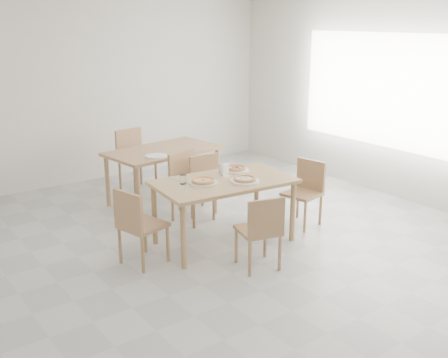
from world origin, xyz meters
TOP-DOWN VIEW (x-y plane):
  - room at (2.98, 0.30)m, footprint 7.28×7.00m
  - main_table at (0.03, 0.25)m, footprint 1.62×1.01m
  - chair_south at (-0.08, -0.53)m, footprint 0.48×0.48m
  - chair_north at (0.09, 1.11)m, footprint 0.52×0.52m
  - chair_west at (-1.04, 0.31)m, footprint 0.50×0.50m
  - chair_east at (1.19, 0.12)m, footprint 0.47×0.47m
  - plate_margherita at (-0.23, 0.29)m, footprint 0.31×0.31m
  - plate_mushroom at (0.18, 0.07)m, footprint 0.33×0.33m
  - plate_pepperoni at (0.37, 0.48)m, footprint 0.31×0.31m
  - pizza_margherita at (-0.23, 0.29)m, footprint 0.28×0.28m
  - pizza_mushroom at (0.18, 0.07)m, footprint 0.29×0.29m
  - pizza_pepperoni at (0.37, 0.48)m, footprint 0.28×0.28m
  - tumbler_a at (0.18, 0.50)m, footprint 0.07×0.07m
  - tumbler_b at (-0.41, 0.41)m, footprint 0.08×0.08m
  - napkin_holder at (0.15, 0.41)m, footprint 0.13×0.09m
  - fork_a at (-0.42, 0.62)m, footprint 0.05×0.20m
  - fork_b at (-0.53, 0.18)m, footprint 0.10×0.16m
  - second_table at (0.20, 1.92)m, footprint 1.61×1.05m
  - chair_back_s at (0.32, 1.18)m, footprint 0.44×0.44m
  - chair_back_n at (0.11, 2.66)m, footprint 0.51×0.51m
  - plate_empty at (-0.08, 1.62)m, footprint 0.29×0.29m

SIDE VIEW (x-z plane):
  - chair_south at x=-0.08m, z-range 0.06..0.86m
  - chair_east at x=1.19m, z-range 0.06..0.87m
  - chair_back_s at x=0.32m, z-range 0.07..0.90m
  - chair_west at x=-1.04m, z-range 0.07..0.90m
  - chair_north at x=0.09m, z-range 0.07..0.95m
  - chair_back_n at x=0.11m, z-range 0.07..0.98m
  - second_table at x=0.20m, z-range 0.29..1.04m
  - main_table at x=0.03m, z-range 0.30..1.05m
  - fork_a at x=-0.42m, z-range 0.75..0.76m
  - fork_b at x=-0.53m, z-range 0.75..0.76m
  - plate_margherita at x=-0.23m, z-range 0.75..0.77m
  - plate_mushroom at x=0.18m, z-range 0.75..0.77m
  - plate_pepperoni at x=0.37m, z-range 0.75..0.77m
  - plate_empty at x=-0.08m, z-range 0.75..0.77m
  - pizza_margherita at x=-0.23m, z-range 0.76..0.80m
  - pizza_mushroom at x=0.18m, z-range 0.76..0.80m
  - pizza_pepperoni at x=0.37m, z-range 0.77..0.80m
  - tumbler_a at x=0.18m, z-range 0.75..0.85m
  - tumbler_b at x=-0.41m, z-range 0.75..0.85m
  - napkin_holder at x=0.15m, z-range 0.75..0.88m
  - room at x=2.98m, z-range -2.00..5.00m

